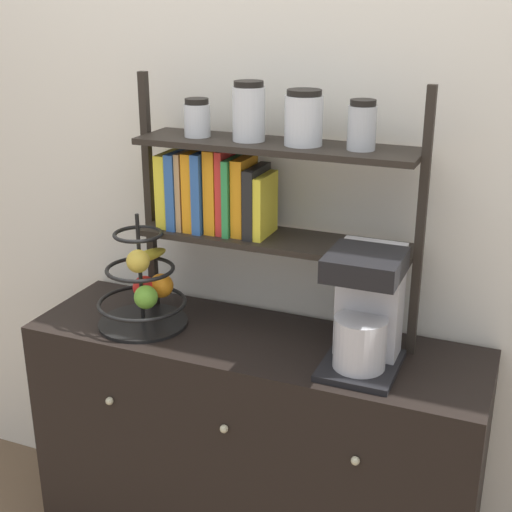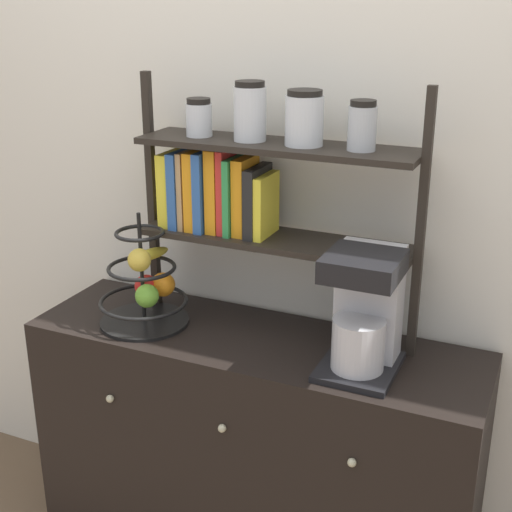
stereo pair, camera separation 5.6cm
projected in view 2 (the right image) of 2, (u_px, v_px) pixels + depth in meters
name	position (u px, v px, depth m)	size (l,w,h in m)	color
wall_back	(287.00, 167.00, 2.17)	(7.00, 0.05, 2.60)	silver
sideboard	(253.00, 456.00, 2.26)	(1.37, 0.43, 0.83)	black
coffee_maker	(364.00, 310.00, 1.90)	(0.20, 0.24, 0.34)	black
fruit_stand	(146.00, 287.00, 2.18)	(0.27, 0.27, 0.36)	black
shelf_hutch	(248.00, 178.00, 2.06)	(0.86, 0.20, 0.75)	black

